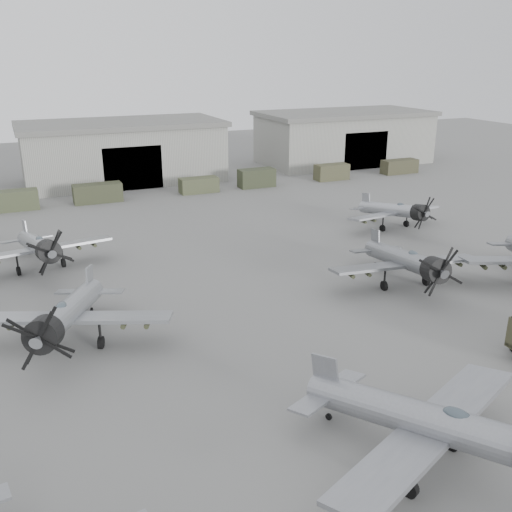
{
  "coord_description": "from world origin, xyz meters",
  "views": [
    {
      "loc": [
        -15.49,
        -23.26,
        18.02
      ],
      "look_at": [
        1.81,
        16.65,
        2.5
      ],
      "focal_mm": 40.0,
      "sensor_mm": 36.0,
      "label": 1
    }
  ],
  "objects": [
    {
      "name": "hangar_center",
      "position": [
        0.0,
        61.96,
        4.37
      ],
      "size": [
        29.0,
        14.8,
        8.7
      ],
      "color": "#9B9C92",
      "rests_on": "ground"
    },
    {
      "name": "ground",
      "position": [
        0.0,
        0.0,
        0.0
      ],
      "size": [
        220.0,
        220.0,
        0.0
      ],
      "primitive_type": "plane",
      "color": "slate",
      "rests_on": "ground"
    },
    {
      "name": "support_truck_6",
      "position": [
        28.66,
        50.0,
        1.17
      ],
      "size": [
        5.09,
        2.2,
        2.35
      ],
      "primitive_type": "cube",
      "color": "#44442C",
      "rests_on": "ground"
    },
    {
      "name": "support_truck_5",
      "position": [
        16.37,
        50.0,
        1.29
      ],
      "size": [
        5.15,
        2.2,
        2.59
      ],
      "primitive_type": "cube",
      "color": "#323824",
      "rests_on": "ground"
    },
    {
      "name": "support_truck_4",
      "position": [
        7.76,
        50.0,
        1.02
      ],
      "size": [
        5.24,
        2.2,
        2.05
      ],
      "primitive_type": "cube",
      "color": "#444930",
      "rests_on": "ground"
    },
    {
      "name": "aircraft_far_0",
      "position": [
        -14.17,
        26.91,
        2.28
      ],
      "size": [
        12.65,
        11.39,
        5.02
      ],
      "rotation": [
        0.0,
        0.0,
        0.16
      ],
      "color": "#94979C",
      "rests_on": "ground"
    },
    {
      "name": "aircraft_mid_2",
      "position": [
        12.71,
        11.12,
        2.31
      ],
      "size": [
        12.77,
        11.49,
        5.07
      ],
      "rotation": [
        0.0,
        0.0,
        -0.13
      ],
      "color": "gray",
      "rests_on": "ground"
    },
    {
      "name": "aircraft_far_1",
      "position": [
        21.94,
        25.08,
        2.06
      ],
      "size": [
        11.37,
        10.24,
        4.53
      ],
      "rotation": [
        0.0,
        0.0,
        0.1
      ],
      "color": "#9DA0A6",
      "rests_on": "ground"
    },
    {
      "name": "hangar_right",
      "position": [
        38.0,
        61.96,
        4.37
      ],
      "size": [
        29.0,
        14.8,
        8.7
      ],
      "color": "#9B9C92",
      "rests_on": "ground"
    },
    {
      "name": "aircraft_near_1",
      "position": [
        0.34,
        -7.09,
        2.52
      ],
      "size": [
        13.53,
        12.26,
        5.53
      ],
      "rotation": [
        0.0,
        0.0,
        0.42
      ],
      "color": "gray",
      "rests_on": "ground"
    },
    {
      "name": "aircraft_mid_1",
      "position": [
        -13.56,
        11.46,
        2.42
      ],
      "size": [
        13.08,
        11.83,
        5.31
      ],
      "rotation": [
        0.0,
        0.0,
        -0.39
      ],
      "color": "gray",
      "rests_on": "ground"
    },
    {
      "name": "support_truck_3",
      "position": [
        -5.75,
        50.0,
        1.19
      ],
      "size": [
        6.06,
        2.2,
        2.39
      ],
      "primitive_type": "cube",
      "color": "#363B26",
      "rests_on": "ground"
    },
    {
      "name": "support_truck_2",
      "position": [
        -16.17,
        50.0,
        1.21
      ],
      "size": [
        6.61,
        2.2,
        2.42
      ],
      "primitive_type": "cube",
      "color": "#41472E",
      "rests_on": "ground"
    },
    {
      "name": "support_truck_7",
      "position": [
        41.06,
        50.0,
        1.08
      ],
      "size": [
        5.86,
        2.2,
        2.15
      ],
      "primitive_type": "cube",
      "color": "#3D3C28",
      "rests_on": "ground"
    }
  ]
}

